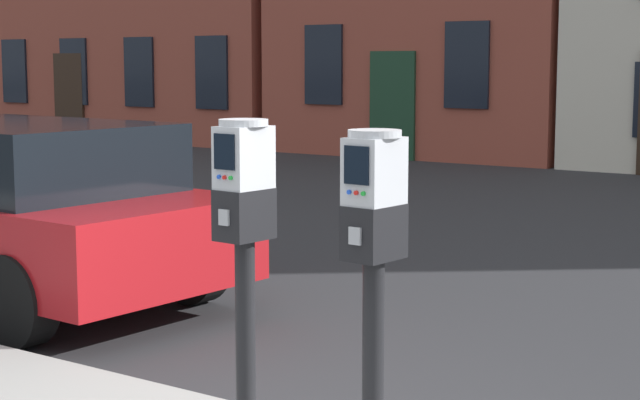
% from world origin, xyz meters
% --- Properties ---
extents(parking_meter_near_kerb, '(0.23, 0.26, 1.50)m').
position_xyz_m(parking_meter_near_kerb, '(0.01, -0.30, 1.18)').
color(parking_meter_near_kerb, black).
rests_on(parking_meter_near_kerb, sidewalk_slab).
extents(parking_meter_twin_adjacent, '(0.23, 0.26, 1.48)m').
position_xyz_m(parking_meter_twin_adjacent, '(0.68, -0.30, 1.16)').
color(parking_meter_twin_adjacent, black).
rests_on(parking_meter_twin_adjacent, sidewalk_slab).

